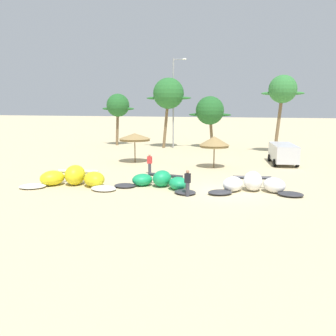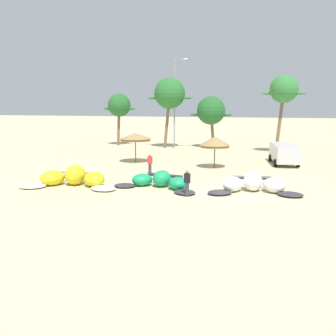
{
  "view_description": "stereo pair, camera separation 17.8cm",
  "coord_description": "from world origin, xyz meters",
  "px_view_note": "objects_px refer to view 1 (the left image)",
  "views": [
    {
      "loc": [
        2.39,
        -22.47,
        5.49
      ],
      "look_at": [
        -4.02,
        2.0,
        1.0
      ],
      "focal_mm": 38.73,
      "sensor_mm": 36.0,
      "label": 1
    },
    {
      "loc": [
        2.56,
        -22.42,
        5.49
      ],
      "look_at": [
        -4.02,
        2.0,
        1.0
      ],
      "focal_mm": 38.73,
      "sensor_mm": 36.0,
      "label": 2
    }
  ],
  "objects_px": {
    "palm_left": "(168,94)",
    "palm_center_left": "(283,90)",
    "lamppost_west": "(174,100)",
    "kite_far_left": "(73,178)",
    "beach_umbrella_near_van": "(135,137)",
    "kite_left": "(160,181)",
    "palm_left_of_gap": "(210,111)",
    "person_by_umbrellas": "(150,164)",
    "person_near_kites": "(188,183)",
    "parked_car_second": "(283,152)",
    "beach_umbrella_middle": "(214,142)",
    "palm_leftmost": "(118,106)",
    "kite_left_of_center": "(253,184)"
  },
  "relations": [
    {
      "from": "kite_far_left",
      "to": "beach_umbrella_middle",
      "type": "bearing_deg",
      "value": 48.94
    },
    {
      "from": "beach_umbrella_near_van",
      "to": "beach_umbrella_middle",
      "type": "bearing_deg",
      "value": -7.85
    },
    {
      "from": "person_near_kites",
      "to": "person_by_umbrellas",
      "type": "height_order",
      "value": "same"
    },
    {
      "from": "palm_left",
      "to": "lamppost_west",
      "type": "xyz_separation_m",
      "value": [
        0.71,
        0.1,
        -0.69
      ]
    },
    {
      "from": "person_near_kites",
      "to": "person_by_umbrellas",
      "type": "relative_size",
      "value": 1.0
    },
    {
      "from": "kite_far_left",
      "to": "beach_umbrella_near_van",
      "type": "height_order",
      "value": "beach_umbrella_near_van"
    },
    {
      "from": "beach_umbrella_middle",
      "to": "person_by_umbrellas",
      "type": "xyz_separation_m",
      "value": [
        -4.54,
        -4.15,
        -1.45
      ]
    },
    {
      "from": "palm_center_left",
      "to": "beach_umbrella_middle",
      "type": "bearing_deg",
      "value": -117.57
    },
    {
      "from": "beach_umbrella_near_van",
      "to": "palm_left",
      "type": "height_order",
      "value": "palm_left"
    },
    {
      "from": "palm_leftmost",
      "to": "palm_left",
      "type": "height_order",
      "value": "palm_left"
    },
    {
      "from": "kite_far_left",
      "to": "kite_left",
      "type": "relative_size",
      "value": 1.14
    },
    {
      "from": "palm_center_left",
      "to": "kite_far_left",
      "type": "bearing_deg",
      "value": -124.27
    },
    {
      "from": "person_by_umbrellas",
      "to": "lamppost_west",
      "type": "distance_m",
      "value": 18.12
    },
    {
      "from": "palm_left_of_gap",
      "to": "lamppost_west",
      "type": "bearing_deg",
      "value": -160.19
    },
    {
      "from": "palm_leftmost",
      "to": "palm_left",
      "type": "bearing_deg",
      "value": -10.29
    },
    {
      "from": "parked_car_second",
      "to": "person_by_umbrellas",
      "type": "height_order",
      "value": "parked_car_second"
    },
    {
      "from": "kite_left_of_center",
      "to": "palm_center_left",
      "type": "relative_size",
      "value": 0.69
    },
    {
      "from": "kite_far_left",
      "to": "lamppost_west",
      "type": "relative_size",
      "value": 0.63
    },
    {
      "from": "kite_left_of_center",
      "to": "kite_far_left",
      "type": "bearing_deg",
      "value": -173.43
    },
    {
      "from": "beach_umbrella_middle",
      "to": "palm_left_of_gap",
      "type": "height_order",
      "value": "palm_left_of_gap"
    },
    {
      "from": "kite_far_left",
      "to": "person_by_umbrellas",
      "type": "relative_size",
      "value": 4.24
    },
    {
      "from": "beach_umbrella_near_van",
      "to": "parked_car_second",
      "type": "bearing_deg",
      "value": 11.06
    },
    {
      "from": "palm_center_left",
      "to": "lamppost_west",
      "type": "relative_size",
      "value": 0.79
    },
    {
      "from": "kite_far_left",
      "to": "kite_left",
      "type": "height_order",
      "value": "kite_far_left"
    },
    {
      "from": "kite_left",
      "to": "person_near_kites",
      "type": "distance_m",
      "value": 2.97
    },
    {
      "from": "beach_umbrella_near_van",
      "to": "palm_left_of_gap",
      "type": "height_order",
      "value": "palm_left_of_gap"
    },
    {
      "from": "kite_far_left",
      "to": "palm_left_of_gap",
      "type": "bearing_deg",
      "value": 76.58
    },
    {
      "from": "kite_left",
      "to": "palm_center_left",
      "type": "bearing_deg",
      "value": 67.05
    },
    {
      "from": "beach_umbrella_middle",
      "to": "palm_left_of_gap",
      "type": "bearing_deg",
      "value": 99.84
    },
    {
      "from": "palm_left",
      "to": "palm_center_left",
      "type": "xyz_separation_m",
      "value": [
        13.37,
        -1.65,
        0.27
      ]
    },
    {
      "from": "kite_left",
      "to": "palm_leftmost",
      "type": "height_order",
      "value": "palm_leftmost"
    },
    {
      "from": "person_near_kites",
      "to": "kite_far_left",
      "type": "bearing_deg",
      "value": 174.03
    },
    {
      "from": "person_by_umbrellas",
      "to": "kite_far_left",
      "type": "bearing_deg",
      "value": -124.95
    },
    {
      "from": "kite_left",
      "to": "palm_leftmost",
      "type": "relative_size",
      "value": 0.88
    },
    {
      "from": "lamppost_west",
      "to": "kite_left",
      "type": "bearing_deg",
      "value": -78.72
    },
    {
      "from": "lamppost_west",
      "to": "parked_car_second",
      "type": "bearing_deg",
      "value": -36.51
    },
    {
      "from": "palm_leftmost",
      "to": "palm_center_left",
      "type": "xyz_separation_m",
      "value": [
        20.64,
        -2.97,
        1.73
      ]
    },
    {
      "from": "person_near_kites",
      "to": "beach_umbrella_near_van",
      "type": "bearing_deg",
      "value": 123.13
    },
    {
      "from": "person_near_kites",
      "to": "person_by_umbrellas",
      "type": "distance_m",
      "value": 7.55
    },
    {
      "from": "palm_left_of_gap",
      "to": "person_by_umbrellas",
      "type": "bearing_deg",
      "value": -96.13
    },
    {
      "from": "person_near_kites",
      "to": "palm_left_of_gap",
      "type": "distance_m",
      "value": 25.32
    },
    {
      "from": "beach_umbrella_near_van",
      "to": "lamppost_west",
      "type": "distance_m",
      "value": 12.56
    },
    {
      "from": "beach_umbrella_middle",
      "to": "palm_center_left",
      "type": "distance_m",
      "value": 13.6
    },
    {
      "from": "kite_far_left",
      "to": "palm_left",
      "type": "xyz_separation_m",
      "value": [
        0.81,
        22.46,
        6.18
      ]
    },
    {
      "from": "kite_left",
      "to": "palm_left_of_gap",
      "type": "height_order",
      "value": "palm_left_of_gap"
    },
    {
      "from": "kite_left_of_center",
      "to": "palm_left",
      "type": "relative_size",
      "value": 0.69
    },
    {
      "from": "kite_far_left",
      "to": "palm_left_of_gap",
      "type": "distance_m",
      "value": 25.09
    },
    {
      "from": "kite_far_left",
      "to": "lamppost_west",
      "type": "xyz_separation_m",
      "value": [
        1.52,
        22.56,
        5.5
      ]
    },
    {
      "from": "beach_umbrella_middle",
      "to": "parked_car_second",
      "type": "xyz_separation_m",
      "value": [
        5.89,
        3.7,
        -1.18
      ]
    },
    {
      "from": "palm_leftmost",
      "to": "kite_left",
      "type": "bearing_deg",
      "value": -61.65
    }
  ]
}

